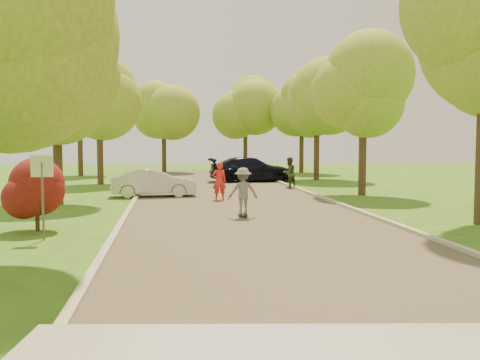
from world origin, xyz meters
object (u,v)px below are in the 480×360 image
dark_sedan (251,169)px  longboard (243,215)px  street_sign (42,179)px  person_olive (289,173)px  skateboarder (243,191)px  person_striped (219,181)px  silver_sedan (154,183)px

dark_sedan → longboard: 15.76m
street_sign → person_olive: bearing=55.5°
longboard → skateboarder: size_ratio=0.52×
dark_sedan → person_olive: 5.12m
person_striped → person_olive: 6.80m
street_sign → skateboarder: street_sign is taller
skateboarder → silver_sedan: bearing=-71.4°
dark_sedan → skateboarder: size_ratio=3.40×
longboard → person_striped: person_striped is taller
dark_sedan → longboard: size_ratio=6.50×
dark_sedan → person_striped: person_striped is taller
person_olive → longboard: bearing=39.7°
dark_sedan → person_olive: bearing=-166.7°
street_sign → dark_sedan: (8.31, 18.94, -0.80)m
street_sign → skateboarder: size_ratio=1.40×
dark_sedan → person_striped: (-2.98, -10.25, 0.05)m
street_sign → person_olive: street_sign is taller
silver_sedan → person_olive: size_ratio=2.29×
street_sign → person_striped: 10.23m
silver_sedan → dark_sedan: 10.22m
longboard → skateboarder: bearing=-93.3°
silver_sedan → dark_sedan: dark_sedan is taller
street_sign → skateboarder: bearing=31.3°
longboard → dark_sedan: bearing=-104.9°
silver_sedan → dark_sedan: (5.81, 8.41, 0.14)m
person_olive → street_sign: bearing=25.9°
skateboarder → person_striped: (-0.29, 5.27, -0.06)m
silver_sedan → longboard: (3.12, -7.11, -0.55)m
silver_sedan → skateboarder: bearing=-158.3°
skateboarder → person_olive: bearing=-115.7°
skateboarder → person_olive: (3.98, 10.56, -0.04)m
silver_sedan → dark_sedan: bearing=-36.7°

